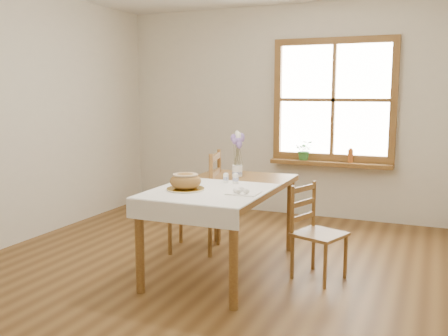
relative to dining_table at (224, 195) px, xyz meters
The scene contains 18 objects.
ground 0.73m from the dining_table, 90.00° to the right, with size 5.00×5.00×0.00m, color brown.
room_walls 1.08m from the dining_table, 90.00° to the right, with size 4.60×5.10×2.65m.
window 2.36m from the dining_table, 77.02° to the left, with size 1.46×0.08×1.46m.
window_sill 2.16m from the dining_table, 76.61° to the left, with size 1.46×0.20×0.05m.
dining_table is the anchor object (origin of this frame).
table_linen 0.32m from the dining_table, 90.00° to the right, with size 0.91×0.99×0.01m, color white.
chair_left 0.64m from the dining_table, 141.19° to the left, with size 0.46×0.48×0.98m, color brown, non-canonical shape.
chair_right 0.87m from the dining_table, ahead, with size 0.37×0.39×0.79m, color brown, non-canonical shape.
bread_plate 0.42m from the dining_table, 116.05° to the right, with size 0.30×0.30×0.02m, color white.
bread_loaf 0.45m from the dining_table, 116.05° to the right, with size 0.25×0.25×0.14m, color olive.
egg_napkin 0.45m from the dining_table, 46.49° to the right, with size 0.24×0.20×0.01m, color white.
eggs 0.45m from the dining_table, 46.49° to the right, with size 0.18×0.16×0.04m, color white, non-canonical shape.
salt_shaker 0.15m from the dining_table, 98.35° to the left, with size 0.05×0.05×0.09m, color white.
pepper_shaker 0.18m from the dining_table, 27.88° to the left, with size 0.05×0.05×0.10m, color white.
flower_vase 0.44m from the dining_table, 96.15° to the left, with size 0.10×0.10×0.11m, color white.
lavender_bouquet 0.55m from the dining_table, 96.15° to the left, with size 0.17×0.17×0.32m, color #7A5EA7, non-canonical shape.
potted_plant 2.11m from the dining_table, 85.16° to the left, with size 0.22×0.24×0.19m, color #367830.
amber_bottle 2.23m from the dining_table, 70.71° to the left, with size 0.06×0.06×0.17m, color #9C4E1C.
Camera 1 is at (1.66, -3.58, 1.55)m, focal length 40.00 mm.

